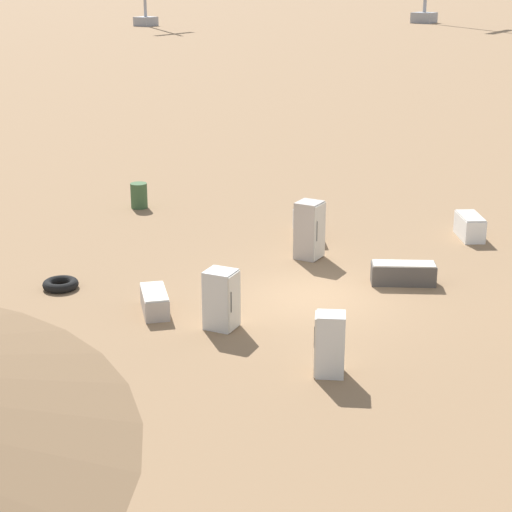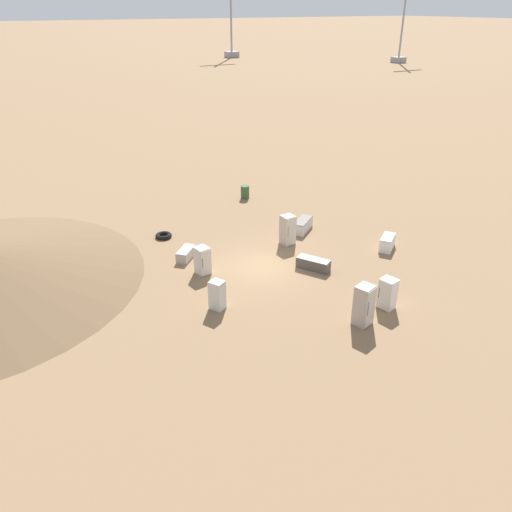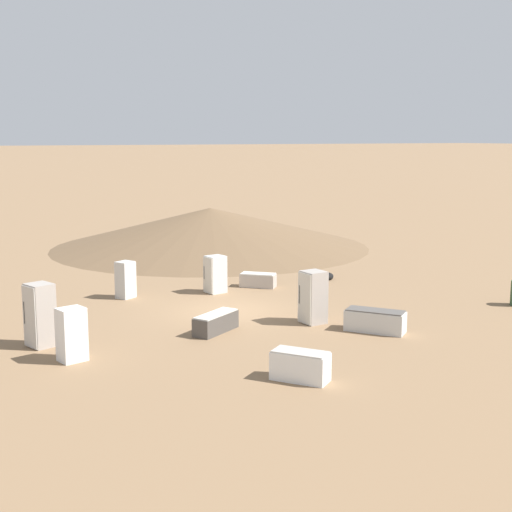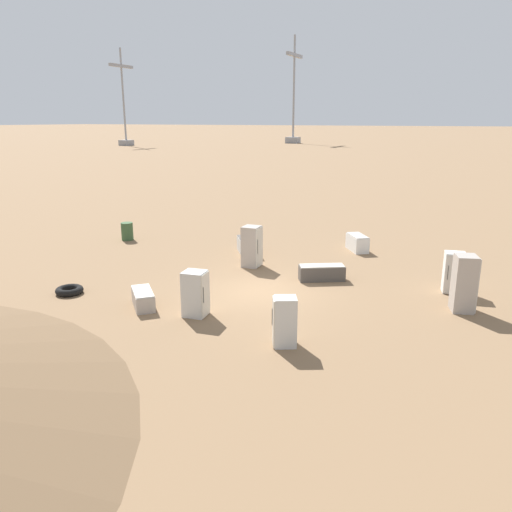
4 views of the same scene
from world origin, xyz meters
The scene contains 14 objects.
ground_plane centered at (0.00, 0.00, 0.00)m, with size 1000.00×1000.00×0.00m, color #846647.
power_pylon_1 centered at (82.90, 76.25, 7.00)m, with size 7.88×2.70×22.52m.
power_pylon_2 centered at (53.25, 108.49, 7.95)m, with size 8.95×3.07×25.56m.
discarded_fridge_0 centered at (2.27, -1.62, 0.31)m, with size 1.45×1.88×0.63m.
discarded_fridge_1 centered at (4.69, 2.98, 0.36)m, with size 1.98×1.75×0.73m.
discarded_fridge_2 centered at (3.04, -6.49, 0.77)m, with size 0.78×0.84×1.54m.
discarded_fridge_3 centered at (7.53, -1.67, 0.39)m, with size 1.60×1.42×0.79m.
discarded_fridge_4 centered at (-3.14, 0.91, 0.76)m, with size 0.76×0.85×1.52m.
discarded_fridge_5 centered at (1.18, -6.97, 0.97)m, with size 0.93×0.91×1.94m.
discarded_fridge_6 centered at (-3.27, 2.97, 0.30)m, with size 1.48×1.50×0.59m.
discarded_fridge_7 centered at (-3.95, -2.61, 0.73)m, with size 0.79×0.84×1.46m.
discarded_fridge_8 centered at (2.79, 1.79, 0.90)m, with size 0.79×0.81×1.80m.
scrap_tire centered at (-3.40, 6.30, 0.13)m, with size 1.01×1.01×0.26m.
rusty_barrel centered at (4.33, 10.03, 0.47)m, with size 0.62×0.62×0.94m.
Camera 2 is at (-12.19, -20.93, 12.89)m, focal length 35.00 mm.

